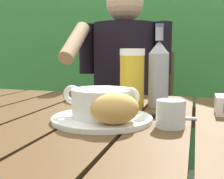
% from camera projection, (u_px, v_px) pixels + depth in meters
% --- Properties ---
extents(dining_table, '(1.36, 0.90, 0.72)m').
position_uv_depth(dining_table, '(107.00, 148.00, 0.80)').
color(dining_table, '#4E351C').
rests_on(dining_table, ground_plane).
extents(hedge_backdrop, '(3.07, 0.82, 2.34)m').
position_uv_depth(hedge_backdrop, '(178.00, 54.00, 2.45)').
color(hedge_backdrop, '#347435').
rests_on(hedge_backdrop, ground_plane).
extents(chair_near_diner, '(0.46, 0.47, 0.90)m').
position_uv_depth(chair_near_diner, '(131.00, 129.00, 1.70)').
color(chair_near_diner, '#433A1A').
rests_on(chair_near_diner, ground_plane).
extents(person_eating, '(0.48, 0.47, 1.26)m').
position_uv_depth(person_eating, '(122.00, 85.00, 1.48)').
color(person_eating, black).
rests_on(person_eating, ground_plane).
extents(serving_plate, '(0.26, 0.26, 0.01)m').
position_uv_depth(serving_plate, '(100.00, 119.00, 0.75)').
color(serving_plate, white).
rests_on(serving_plate, dining_table).
extents(soup_bowl, '(0.21, 0.16, 0.08)m').
position_uv_depth(soup_bowl, '(100.00, 102.00, 0.74)').
color(soup_bowl, white).
rests_on(soup_bowl, serving_plate).
extents(bread_roll, '(0.14, 0.12, 0.07)m').
position_uv_depth(bread_roll, '(115.00, 109.00, 0.66)').
color(bread_roll, tan).
rests_on(bread_roll, serving_plate).
extents(beer_glass, '(0.08, 0.08, 0.19)m').
position_uv_depth(beer_glass, '(132.00, 78.00, 0.93)').
color(beer_glass, gold).
rests_on(beer_glass, dining_table).
extents(beer_bottle, '(0.07, 0.07, 0.27)m').
position_uv_depth(beer_bottle, '(159.00, 73.00, 0.93)').
color(beer_bottle, gray).
rests_on(beer_bottle, dining_table).
extents(water_glass_small, '(0.07, 0.07, 0.07)m').
position_uv_depth(water_glass_small, '(171.00, 114.00, 0.68)').
color(water_glass_small, silver).
rests_on(water_glass_small, dining_table).
extents(table_knife, '(0.16, 0.03, 0.01)m').
position_uv_depth(table_knife, '(160.00, 116.00, 0.78)').
color(table_knife, silver).
rests_on(table_knife, dining_table).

